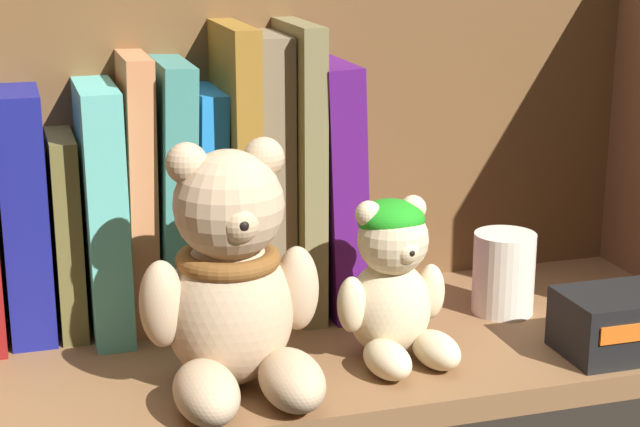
{
  "coord_description": "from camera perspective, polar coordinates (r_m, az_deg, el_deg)",
  "views": [
    {
      "loc": [
        -20.82,
        -74.67,
        34.82
      ],
      "look_at": [
        1.92,
        0.0,
        12.71
      ],
      "focal_mm": 58.97,
      "sensor_mm": 36.0,
      "label": 1
    }
  ],
  "objects": [
    {
      "name": "shelf_board",
      "position": [
        0.85,
        -1.26,
        -7.76
      ],
      "size": [
        70.29,
        25.6,
        2.0
      ],
      "primitive_type": "cube",
      "color": "brown",
      "rests_on": "ground"
    },
    {
      "name": "shelf_back_panel",
      "position": [
        0.92,
        -3.58,
        4.61
      ],
      "size": [
        72.69,
        1.2,
        33.88
      ],
      "primitive_type": "cube",
      "color": "brown",
      "rests_on": "ground"
    },
    {
      "name": "book_4",
      "position": [
        0.87,
        -15.75,
        0.02
      ],
      "size": [
        3.48,
        9.48,
        19.99
      ],
      "primitive_type": "cube",
      "color": "navy",
      "rests_on": "shelf_board"
    },
    {
      "name": "book_5",
      "position": [
        0.88,
        -13.62,
        -0.98
      ],
      "size": [
        2.07,
        9.37,
        16.29
      ],
      "primitive_type": "cube",
      "color": "brown",
      "rests_on": "shelf_board"
    },
    {
      "name": "book_6",
      "position": [
        0.87,
        -11.8,
        0.43
      ],
      "size": [
        3.15,
        13.91,
        20.31
      ],
      "primitive_type": "cube",
      "rotation": [
        0.0,
        -0.01,
        0.0
      ],
      "color": "#53ADA2",
      "rests_on": "shelf_board"
    },
    {
      "name": "book_7",
      "position": [
        0.87,
        -9.91,
        1.24
      ],
      "size": [
        2.57,
        9.56,
        22.4
      ],
      "primitive_type": "cube",
      "rotation": [
        0.0,
        0.02,
        0.0
      ],
      "color": "#BE7247",
      "rests_on": "shelf_board"
    },
    {
      "name": "book_8",
      "position": [
        0.88,
        -8.14,
        1.2
      ],
      "size": [
        3.37,
        12.06,
        21.91
      ],
      "primitive_type": "cube",
      "rotation": [
        0.0,
        0.04,
        0.0
      ],
      "color": "teal",
      "rests_on": "shelf_board"
    },
    {
      "name": "book_9",
      "position": [
        0.89,
        -6.37,
        0.59
      ],
      "size": [
        2.91,
        10.31,
        19.51
      ],
      "primitive_type": "cube",
      "rotation": [
        0.0,
        0.04,
        0.0
      ],
      "color": "blue",
      "rests_on": "shelf_board"
    },
    {
      "name": "book_10",
      "position": [
        0.88,
        -4.83,
        2.35
      ],
      "size": [
        2.1,
        14.75,
        24.65
      ],
      "primitive_type": "cube",
      "color": "olive",
      "rests_on": "shelf_board"
    },
    {
      "name": "book_11",
      "position": [
        0.89,
        -3.09,
        2.18
      ],
      "size": [
        2.68,
        9.98,
        23.72
      ],
      "primitive_type": "cube",
      "color": "brown",
      "rests_on": "shelf_board"
    },
    {
      "name": "book_12",
      "position": [
        0.9,
        -1.43,
        2.58
      ],
      "size": [
        1.97,
        13.61,
        24.63
      ],
      "primitive_type": "cube",
      "color": "olive",
      "rests_on": "shelf_board"
    },
    {
      "name": "book_13",
      "position": [
        0.91,
        0.32,
        1.7
      ],
      "size": [
        3.89,
        13.96,
        21.47
      ],
      "primitive_type": "cube",
      "rotation": [
        0.0,
        -0.04,
        0.0
      ],
      "color": "#491263",
      "rests_on": "shelf_board"
    },
    {
      "name": "teddy_bear_larger",
      "position": [
        0.74,
        -4.8,
        -3.96
      ],
      "size": [
        13.16,
        13.34,
        18.08
      ],
      "color": "tan",
      "rests_on": "shelf_board"
    },
    {
      "name": "teddy_bear_smaller",
      "position": [
        0.8,
        4.01,
        -3.84
      ],
      "size": [
        9.3,
        9.61,
        12.57
      ],
      "color": "beige",
      "rests_on": "shelf_board"
    },
    {
      "name": "pillar_candle",
      "position": [
        0.91,
        9.94,
        -3.2
      ],
      "size": [
        5.29,
        5.29,
        7.03
      ],
      "primitive_type": "cylinder",
      "color": "silver",
      "rests_on": "shelf_board"
    },
    {
      "name": "small_product_box",
      "position": [
        0.86,
        16.37,
        -5.66
      ],
      "size": [
        10.62,
        6.72,
        4.89
      ],
      "color": "black",
      "rests_on": "shelf_board"
    }
  ]
}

